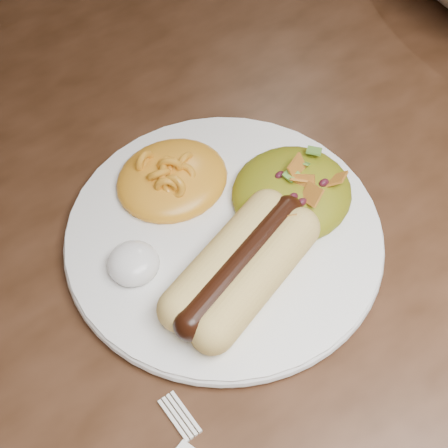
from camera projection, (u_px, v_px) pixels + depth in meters
table at (236, 264)px, 0.65m from camera, size 1.60×0.90×0.75m
plate at (224, 236)px, 0.55m from camera, size 0.33×0.33×0.01m
hotdog at (242, 266)px, 0.50m from camera, size 0.12×0.10×0.03m
mac_and_cheese at (171, 169)px, 0.56m from camera, size 0.12×0.12×0.04m
sour_cream at (133, 261)px, 0.51m from camera, size 0.05×0.05×0.02m
taco_salad at (293, 185)px, 0.55m from camera, size 0.10×0.09×0.04m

